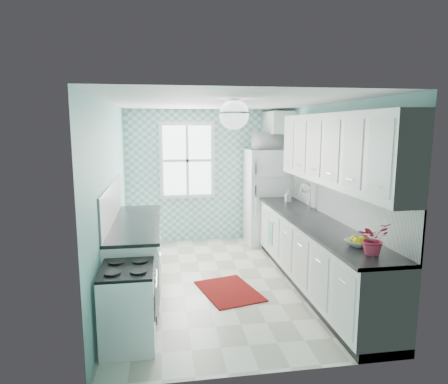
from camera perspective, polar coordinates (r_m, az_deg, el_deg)
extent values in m
cube|color=silver|center=(5.85, -0.10, -12.68)|extent=(3.00, 4.40, 0.02)
cube|color=white|center=(5.43, -0.11, 12.77)|extent=(3.00, 4.40, 0.02)
cube|color=#75B7B2|center=(7.67, -2.66, 2.36)|extent=(3.00, 0.02, 2.50)
cube|color=#75B7B2|center=(3.39, 5.70, -6.76)|extent=(3.00, 0.02, 2.50)
cube|color=#75B7B2|center=(5.48, -15.90, -0.84)|extent=(0.02, 4.40, 2.50)
cube|color=#75B7B2|center=(5.93, 14.47, -0.03)|extent=(0.02, 4.40, 2.50)
cube|color=#6ABBB9|center=(7.65, -2.64, 2.34)|extent=(3.00, 0.01, 2.50)
cube|color=white|center=(7.57, -5.28, 4.51)|extent=(1.04, 0.05, 1.44)
cube|color=white|center=(7.55, -5.27, 4.50)|extent=(0.90, 0.02, 1.30)
cube|color=white|center=(5.57, 15.87, -1.26)|extent=(0.02, 3.60, 0.51)
cube|color=white|center=(5.42, -15.73, -1.55)|extent=(0.02, 2.15, 0.51)
cube|color=silver|center=(5.24, 15.60, 5.88)|extent=(0.33, 3.20, 0.90)
cube|color=silver|center=(7.50, 7.68, 9.78)|extent=(0.40, 0.74, 0.40)
cylinder|color=silver|center=(4.64, 1.45, 12.97)|extent=(0.14, 0.14, 0.04)
cylinder|color=silver|center=(4.64, 1.45, 12.11)|extent=(0.02, 0.02, 0.12)
sphere|color=white|center=(4.64, 1.44, 11.00)|extent=(0.34, 0.34, 0.34)
cube|color=white|center=(5.64, 12.83, -8.83)|extent=(0.60, 3.60, 0.90)
cube|color=black|center=(5.50, 12.87, -4.18)|extent=(0.63, 3.60, 0.04)
cube|color=white|center=(5.58, -12.41, -9.01)|extent=(0.60, 2.15, 0.90)
cube|color=black|center=(5.45, -12.43, -4.31)|extent=(0.63, 2.15, 0.04)
cube|color=silver|center=(7.52, 6.16, -0.65)|extent=(0.77, 0.73, 1.77)
cube|color=silver|center=(7.11, 6.98, 2.07)|extent=(0.75, 0.01, 0.02)
cube|color=silver|center=(6.99, 4.57, 3.74)|extent=(0.03, 0.03, 0.30)
cube|color=silver|center=(7.08, 4.50, -1.25)|extent=(0.03, 0.03, 0.54)
cube|color=white|center=(4.28, -13.52, -15.59)|extent=(0.52, 0.66, 0.77)
cube|color=black|center=(4.13, -13.73, -10.71)|extent=(0.52, 0.66, 0.03)
cube|color=black|center=(4.24, -9.87, -14.96)|extent=(0.01, 0.43, 0.26)
cube|color=silver|center=(6.21, 10.39, -2.56)|extent=(0.56, 0.47, 0.12)
cylinder|color=silver|center=(6.24, 12.19, -0.69)|extent=(0.02, 0.02, 0.30)
torus|color=silver|center=(6.18, 11.57, 1.02)|extent=(0.16, 0.02, 0.16)
cube|color=maroon|center=(5.51, 0.72, -13.95)|extent=(0.89, 1.10, 0.02)
cube|color=#6CB8A7|center=(6.54, 6.66, -5.82)|extent=(0.12, 0.23, 0.37)
imported|color=white|center=(4.48, 18.61, -6.90)|extent=(0.33, 0.33, 0.06)
imported|color=#A52819|center=(4.20, 20.53, -6.23)|extent=(0.36, 0.34, 0.33)
imported|color=#9DADB6|center=(6.75, 9.15, -0.53)|extent=(0.09, 0.09, 0.20)
imported|color=white|center=(7.41, 6.30, 7.30)|extent=(0.57, 0.39, 0.31)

